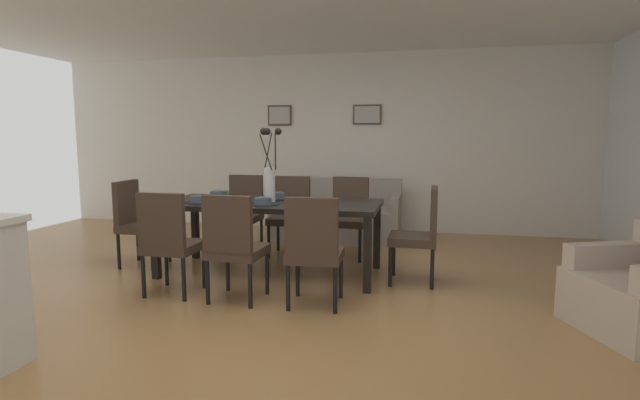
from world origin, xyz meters
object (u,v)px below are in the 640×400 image
object	(u,v)px
dining_chair_head_east	(421,230)
dining_chair_far_right	(291,211)
dining_table	(270,208)
sofa	(338,217)
potted_plant	(225,212)
bowl_near_right	(218,194)
dining_chair_mid_left	(314,246)
dining_chair_far_left	(234,243)
bowl_far_right	(276,195)
bowl_far_left	(263,200)
framed_picture_left	(280,115)
centerpiece_vase	(270,174)
framed_picture_center	(367,115)
dining_chair_head_west	(137,219)
dining_chair_mid_right	(349,213)
dining_chair_near_left	(169,238)
bowl_near_left	(200,199)
dining_chair_near_right	(243,209)

from	to	relation	value
dining_chair_head_east	dining_chair_far_right	bearing A→B (deg)	150.29
dining_table	sofa	bearing A→B (deg)	79.69
sofa	potted_plant	bearing A→B (deg)	-164.89
bowl_near_right	dining_chair_mid_left	bearing A→B (deg)	-40.09
dining_chair_far_left	bowl_far_right	distance (m)	1.16
dining_chair_head_east	dining_chair_far_left	bearing A→B (deg)	-149.44
potted_plant	sofa	bearing A→B (deg)	15.11
dining_table	potted_plant	xyz separation A→B (m)	(-1.14, 1.51, -0.30)
bowl_far_left	framed_picture_left	xyz separation A→B (m)	(-0.66, 2.76, 0.93)
bowl_near_right	framed_picture_left	distance (m)	2.50
dining_chair_far_left	dining_chair_far_right	distance (m)	1.77
centerpiece_vase	framed_picture_center	xyz separation A→B (m)	(0.66, 2.54, 0.69)
dining_table	framed_picture_left	size ratio (longest dim) A/B	6.00
dining_chair_head_west	framed_picture_left	distance (m)	2.93
dining_table	dining_chair_far_right	bearing A→B (deg)	92.01
bowl_far_right	dining_chair_mid_right	bearing A→B (deg)	45.34
dining_chair_far_left	sofa	distance (m)	2.85
centerpiece_vase	potted_plant	xyz separation A→B (m)	(-1.14, 1.51, -0.65)
dining_chair_near_left	potted_plant	size ratio (longest dim) A/B	1.37
dining_chair_far_left	dining_chair_mid_left	world-z (taller)	same
framed_picture_center	dining_chair_head_east	bearing A→B (deg)	-71.89
dining_chair_head_east	bowl_near_right	size ratio (longest dim) A/B	5.41
dining_chair_mid_left	bowl_far_left	xyz separation A→B (m)	(-0.66, 0.68, 0.27)
dining_table	dining_chair_near_left	bearing A→B (deg)	-126.35
bowl_far_right	framed_picture_left	bearing A→B (deg)	105.96
dining_chair_mid_right	dining_chair_head_east	xyz separation A→B (m)	(0.84, -0.90, 0.00)
dining_chair_near_left	dining_chair_head_west	distance (m)	1.23
framed_picture_center	dining_table	bearing A→B (deg)	-104.66
dining_chair_mid_left	framed_picture_center	size ratio (longest dim) A/B	2.21
dining_chair_near_left	dining_chair_far_left	distance (m)	0.62
dining_chair_far_right	dining_chair_mid_left	world-z (taller)	same
bowl_near_left	framed_picture_left	size ratio (longest dim) A/B	0.46
dining_chair_mid_right	centerpiece_vase	size ratio (longest dim) A/B	1.25
bowl_far_right	framed_picture_left	distance (m)	2.59
dining_chair_near_left	dining_chair_far_right	xyz separation A→B (m)	(0.61, 1.73, 0.00)
bowl_far_left	framed_picture_left	bearing A→B (deg)	103.55
dining_table	dining_chair_mid_right	xyz separation A→B (m)	(0.66, 0.89, -0.16)
bowl_near_left	bowl_far_left	xyz separation A→B (m)	(0.66, 0.00, 0.00)
dining_chair_near_left	sofa	distance (m)	2.96
centerpiece_vase	framed_picture_left	bearing A→B (deg)	104.68
dining_chair_near_right	dining_chair_head_west	xyz separation A→B (m)	(-0.86, -0.91, 0.00)
framed_picture_left	bowl_far_left	bearing A→B (deg)	-76.45
dining_table	dining_chair_head_west	world-z (taller)	dining_chair_head_west
centerpiece_vase	bowl_near_left	size ratio (longest dim) A/B	4.32
dining_chair_near_left	bowl_near_right	xyz separation A→B (m)	(-0.02, 1.09, 0.27)
dining_chair_far_right	centerpiece_vase	distance (m)	1.00
dining_chair_mid_right	bowl_near_right	bearing A→B (deg)	-153.14
dining_chair_mid_left	dining_chair_near_left	bearing A→B (deg)	178.90
centerpiece_vase	potted_plant	distance (m)	2.00
dining_chair_head_east	bowl_near_left	bearing A→B (deg)	-174.55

